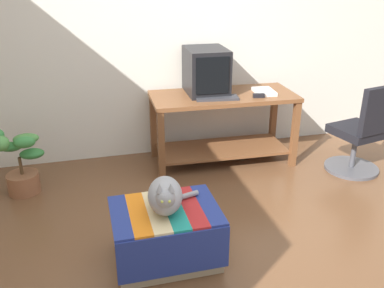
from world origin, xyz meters
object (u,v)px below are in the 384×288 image
stapler (259,96)px  cat (165,195)px  desk (223,116)px  potted_plant (20,164)px  tv_monitor (206,71)px  office_chair (361,135)px  book (264,92)px  ottoman_with_blanket (166,235)px  keyboard (217,98)px

stapler → cat: bearing=147.0°
desk → potted_plant: size_ratio=2.34×
tv_monitor → office_chair: tv_monitor is taller
potted_plant → stapler: bearing=-0.2°
book → potted_plant: size_ratio=0.43×
ottoman_with_blanket → potted_plant: 1.63m
potted_plant → stapler: (2.21, -0.01, 0.46)m
desk → keyboard: bearing=-126.9°
stapler → office_chair: bearing=-103.3°
office_chair → cat: bearing=10.0°
tv_monitor → book: bearing=-14.2°
book → ottoman_with_blanket: size_ratio=0.37×
ottoman_with_blanket → office_chair: size_ratio=0.80×
desk → office_chair: (1.20, -0.58, -0.10)m
office_chair → stapler: 1.05m
keyboard → book: bearing=15.9°
keyboard → office_chair: 1.43m
keyboard → stapler: bearing=0.2°
book → keyboard: bearing=-166.4°
book → cat: bearing=-127.6°
keyboard → cat: bearing=-112.8°
potted_plant → office_chair: office_chair is taller
potted_plant → stapler: 2.26m
office_chair → stapler: office_chair is taller
book → stapler: size_ratio=2.41×
ottoman_with_blanket → potted_plant: bearing=130.1°
potted_plant → cat: bearing=-50.0°
ottoman_with_blanket → office_chair: bearing=22.0°
tv_monitor → book: (0.55, -0.16, -0.20)m
keyboard → tv_monitor: bearing=107.4°
cat → potted_plant: bearing=139.7°
cat → ottoman_with_blanket: bearing=120.1°
tv_monitor → ottoman_with_blanket: 1.84m
desk → office_chair: office_chair is taller
ottoman_with_blanket → cat: (0.00, -0.01, 0.31)m
cat → office_chair: bearing=31.9°
tv_monitor → book: tv_monitor is taller
desk → potted_plant: 1.94m
tv_monitor → book: size_ratio=1.89×
desk → book: size_ratio=5.41×
desk → cat: bearing=-119.2°
ottoman_with_blanket → cat: cat is taller
keyboard → potted_plant: bearing=-170.9°
stapler → tv_monitor: bearing=67.0°
book → desk: bearing=176.7°
desk → potted_plant: (-1.92, -0.18, -0.21)m
book → ottoman_with_blanket: bearing=-127.8°
ottoman_with_blanket → office_chair: (2.08, 0.84, 0.19)m
keyboard → book: (0.51, 0.07, 0.00)m
book → stapler: stapler is taller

